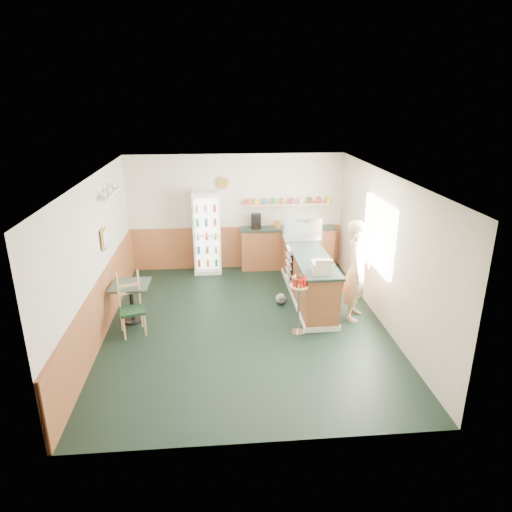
{
  "coord_description": "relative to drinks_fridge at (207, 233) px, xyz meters",
  "views": [
    {
      "loc": [
        -0.46,
        -7.4,
        3.96
      ],
      "look_at": [
        0.25,
        0.6,
        1.11
      ],
      "focal_mm": 32.0,
      "sensor_mm": 36.0,
      "label": 1
    }
  ],
  "objects": [
    {
      "name": "drinks_fridge",
      "position": [
        0.0,
        0.0,
        0.0
      ],
      "size": [
        0.63,
        0.53,
        1.9
      ],
      "color": "white",
      "rests_on": "ground"
    },
    {
      "name": "back_counter",
      "position": [
        1.88,
        0.06,
        -0.4
      ],
      "size": [
        2.24,
        0.42,
        1.69
      ],
      "color": "#9E5933",
      "rests_on": "ground"
    },
    {
      "name": "shopkeeper",
      "position": [
        2.74,
        -2.63,
        -0.01
      ],
      "size": [
        0.67,
        0.76,
        1.88
      ],
      "primitive_type": "imported",
      "rotation": [
        0.0,
        0.0,
        1.14
      ],
      "color": "tan",
      "rests_on": "ground"
    },
    {
      "name": "cafe_chair",
      "position": [
        -1.27,
        -2.8,
        -0.37
      ],
      "size": [
        0.51,
        0.52,
        1.1
      ],
      "rotation": [
        0.0,
        0.0,
        0.31
      ],
      "color": "black",
      "rests_on": "ground"
    },
    {
      "name": "newspaper_rack",
      "position": [
        1.69,
        -1.46,
        -0.31
      ],
      "size": [
        0.09,
        0.4,
        0.81
      ],
      "color": "black",
      "rests_on": "ground"
    },
    {
      "name": "room_envelope",
      "position": [
        0.47,
        -2.01,
        0.58
      ],
      "size": [
        5.04,
        6.02,
        2.72
      ],
      "color": "beige",
      "rests_on": "ground"
    },
    {
      "name": "ground",
      "position": [
        0.69,
        -2.74,
        -0.95
      ],
      "size": [
        6.0,
        6.0,
        0.0
      ],
      "primitive_type": "plane",
      "color": "black",
      "rests_on": "ground"
    },
    {
      "name": "dog_doorstop",
      "position": [
        1.46,
        -1.94,
        -0.83
      ],
      "size": [
        0.21,
        0.27,
        0.25
      ],
      "rotation": [
        0.0,
        0.0,
        -0.24
      ],
      "color": "gray",
      "rests_on": "ground"
    },
    {
      "name": "condiment_stand",
      "position": [
        1.6,
        -3.11,
        -0.23
      ],
      "size": [
        0.33,
        0.33,
        1.04
      ],
      "rotation": [
        0.0,
        0.0,
        -0.26
      ],
      "color": "silver",
      "rests_on": "ground"
    },
    {
      "name": "display_case",
      "position": [
        2.04,
        -0.96,
        0.29
      ],
      "size": [
        0.81,
        0.42,
        0.46
      ],
      "color": "silver",
      "rests_on": "service_counter"
    },
    {
      "name": "cash_register",
      "position": [
        2.04,
        -2.83,
        0.16
      ],
      "size": [
        0.35,
        0.37,
        0.19
      ],
      "primitive_type": "cube",
      "rotation": [
        0.0,
        0.0,
        -0.04
      ],
      "color": "beige",
      "rests_on": "service_counter"
    },
    {
      "name": "cafe_table",
      "position": [
        -1.36,
        -2.41,
        -0.43
      ],
      "size": [
        0.69,
        0.69,
        0.74
      ],
      "rotation": [
        0.0,
        0.0,
        -0.03
      ],
      "color": "black",
      "rests_on": "ground"
    },
    {
      "name": "service_counter",
      "position": [
        2.04,
        -1.67,
        -0.49
      ],
      "size": [
        0.68,
        3.01,
        1.01
      ],
      "color": "#9E5933",
      "rests_on": "ground"
    }
  ]
}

